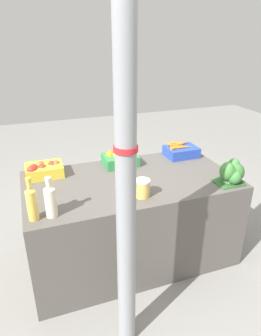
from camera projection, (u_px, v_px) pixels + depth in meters
The scene contains 10 objects.
ground_plane at pixel (130, 253), 2.79m from camera, with size 10.00×10.00×0.00m, color gray.
market_table at pixel (130, 218), 2.63m from camera, with size 1.72×0.93×0.77m, color #56514C.
support_pole at pixel (126, 157), 1.49m from camera, with size 0.12×0.12×2.60m.
apple_crate at pixel (43, 170), 2.51m from camera, with size 0.30×0.23×0.13m.
orange_crate at pixel (121, 158), 2.72m from camera, with size 0.30×0.23×0.13m.
carrot_crate at pixel (181, 151), 2.92m from camera, with size 0.30×0.25×0.12m.
broccoli_pile at pixel (232, 172), 2.37m from camera, with size 0.23×0.19×0.20m.
juice_bottle_golden at pixel (32, 202), 1.89m from camera, with size 0.07×0.07×0.30m.
juice_bottle_cloudy at pixel (50, 200), 1.93m from camera, with size 0.08×0.08×0.28m.
pickle_jar at pixel (142, 188), 2.19m from camera, with size 0.12×0.12×0.13m.
Camera 1 is at (-0.75, -2.09, 1.86)m, focal length 32.00 mm.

